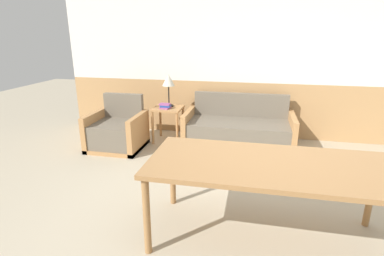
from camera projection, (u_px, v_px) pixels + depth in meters
The scene contains 8 objects.
ground_plane at pixel (267, 224), 2.89m from camera, with size 16.00×16.00×0.00m, color #B2A58C.
wall_back at pixel (269, 59), 4.93m from camera, with size 7.20×0.06×2.70m.
couch at pixel (238, 131), 4.85m from camera, with size 1.73×0.82×0.80m.
armchair at pixel (117, 132), 4.75m from camera, with size 0.82×0.75×0.82m.
side_table at pixel (168, 114), 4.99m from camera, with size 0.47×0.47×0.58m.
table_lamp at pixel (168, 81), 4.91m from camera, with size 0.21×0.21×0.54m.
book_stack at pixel (165, 106), 4.88m from camera, with size 0.18×0.18×0.08m.
dining_table at pixel (270, 170), 2.50m from camera, with size 2.03×0.91×0.74m.
Camera 1 is at (-0.20, -2.57, 1.77)m, focal length 28.00 mm.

